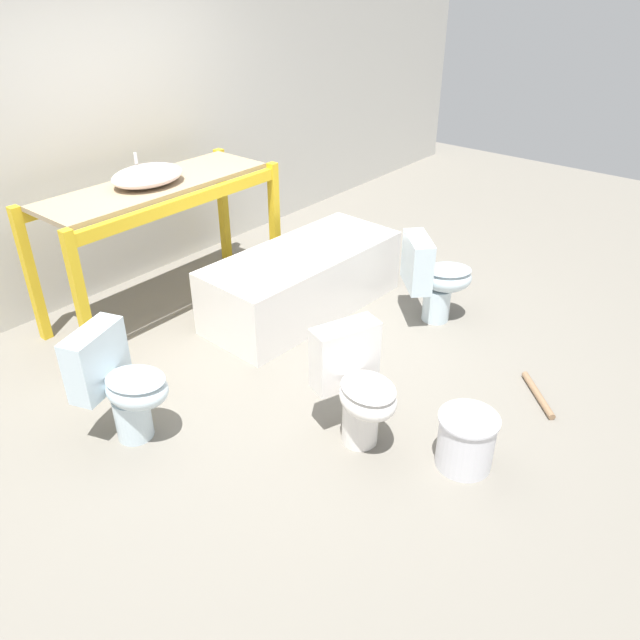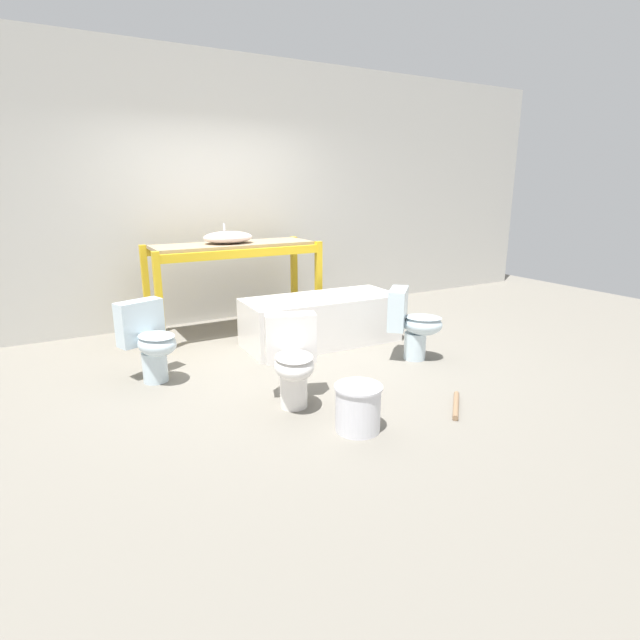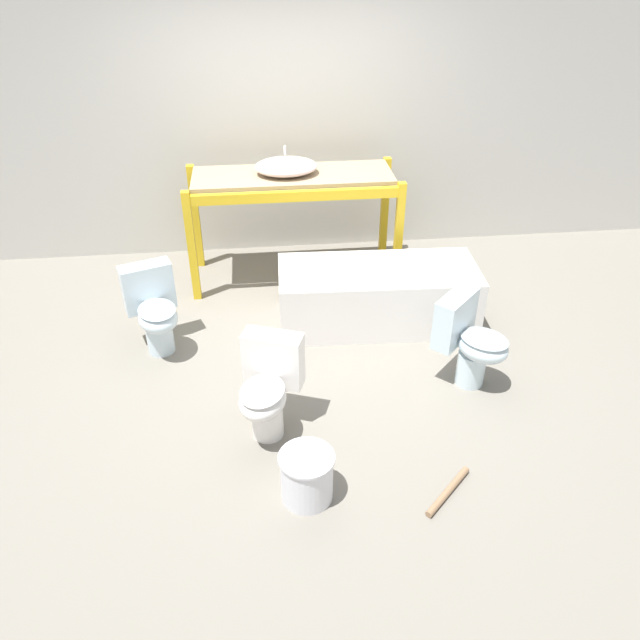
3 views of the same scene
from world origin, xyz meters
TOP-DOWN VIEW (x-y plane):
  - ground_plane at (0.00, 0.00)m, footprint 12.00×12.00m
  - warehouse_wall_rear at (0.00, 1.81)m, footprint 10.80×0.08m
  - shelving_rack at (0.03, 1.12)m, footprint 1.94×0.72m
  - sink_basin at (-0.02, 1.12)m, footprint 0.56×0.42m
  - bathtub_main at (0.68, 0.22)m, footprint 1.70×0.76m
  - toilet_near at (-0.31, -1.05)m, footprint 0.51×0.61m
  - toilet_far at (1.20, -0.66)m, footprint 0.61×0.61m
  - toilet_extra at (-1.16, 0.02)m, footprint 0.51×0.61m
  - bucket_white at (-0.11, -1.66)m, footprint 0.34×0.34m
  - loose_pipe at (0.76, -1.74)m, footprint 0.37×0.36m

SIDE VIEW (x-z plane):
  - ground_plane at x=0.00m, z-range 0.00..0.00m
  - loose_pipe at x=0.76m, z-range 0.00..0.04m
  - bucket_white at x=-0.11m, z-range 0.01..0.34m
  - bathtub_main at x=0.68m, z-range 0.04..0.56m
  - toilet_near at x=-0.31m, z-range 0.02..0.73m
  - toilet_far at x=1.20m, z-range 0.02..0.73m
  - toilet_extra at x=-1.16m, z-range 0.02..0.73m
  - shelving_rack at x=0.03m, z-range 0.35..1.40m
  - sink_basin at x=-0.02m, z-range 1.00..1.22m
  - warehouse_wall_rear at x=0.00m, z-range 0.00..3.20m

